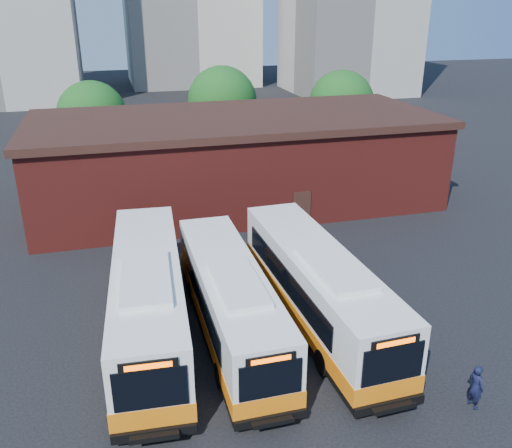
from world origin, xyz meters
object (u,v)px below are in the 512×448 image
object	(u,v)px
bus_mideast	(317,290)
transit_worker	(476,386)
bus_west	(149,301)
bus_midwest	(230,303)

from	to	relation	value
bus_mideast	transit_worker	size ratio (longest dim) A/B	7.75
bus_west	bus_mideast	world-z (taller)	bus_west
bus_midwest	transit_worker	world-z (taller)	bus_midwest
transit_worker	bus_midwest	bearing A→B (deg)	37.61
bus_midwest	bus_mideast	xyz separation A→B (m)	(4.05, -0.05, 0.11)
bus_midwest	bus_mideast	world-z (taller)	bus_mideast
bus_midwest	bus_mideast	distance (m)	4.05
bus_west	bus_mideast	bearing A→B (deg)	-3.25
bus_midwest	transit_worker	bearing A→B (deg)	-42.74
bus_mideast	transit_worker	distance (m)	7.75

